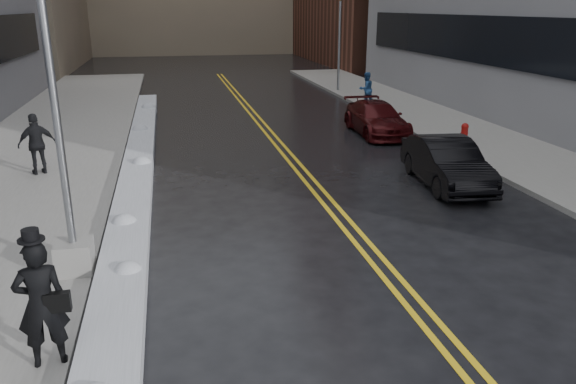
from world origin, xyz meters
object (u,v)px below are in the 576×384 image
pedestrian_fedora (41,304)px  car_maroon (376,118)px  pedestrian_d (37,144)px  lamppost (60,148)px  fire_hydrant (465,132)px  traffic_signal (339,33)px  pedestrian_east (366,89)px  car_black (447,163)px

pedestrian_fedora → car_maroon: bearing=-135.7°
pedestrian_fedora → pedestrian_d: size_ratio=1.03×
lamppost → car_maroon: lamppost is taller
fire_hydrant → pedestrian_d: size_ratio=0.41×
fire_hydrant → pedestrian_fedora: size_ratio=0.40×
car_maroon → fire_hydrant: bearing=-47.6°
traffic_signal → pedestrian_fedora: size_ratio=3.26×
pedestrian_fedora → pedestrian_east: size_ratio=1.12×
fire_hydrant → pedestrian_d: bearing=-176.1°
lamppost → traffic_signal: (11.80, 22.00, 0.87)m
lamppost → pedestrian_fedora: lamppost is taller
car_black → traffic_signal: bearing=88.1°
traffic_signal → car_black: 18.46m
fire_hydrant → pedestrian_east: bearing=95.3°
fire_hydrant → car_maroon: bearing=130.6°
lamppost → traffic_signal: 24.98m
traffic_signal → lamppost: bearing=-118.2°
lamppost → pedestrian_east: bearing=54.9°
pedestrian_east → car_black: (-2.05, -12.50, -0.30)m
traffic_signal → pedestrian_east: 6.12m
fire_hydrant → traffic_signal: (-0.50, 14.00, 2.85)m
pedestrian_east → pedestrian_fedora: bearing=42.7°
pedestrian_d → car_maroon: 12.46m
pedestrian_fedora → car_black: size_ratio=0.45×
pedestrian_fedora → car_maroon: 16.86m
car_black → fire_hydrant: bearing=60.9°
lamppost → pedestrian_fedora: size_ratio=4.14×
pedestrian_fedora → car_maroon: (9.92, 13.63, -0.44)m
lamppost → traffic_signal: size_ratio=1.27×
lamppost → car_black: 10.41m
pedestrian_d → lamppost: bearing=82.9°
fire_hydrant → traffic_signal: bearing=92.0°
fire_hydrant → car_maroon: (-2.34, 2.73, 0.08)m
pedestrian_fedora → lamppost: bearing=-98.9°
pedestrian_east → car_black: bearing=64.2°
traffic_signal → car_maroon: traffic_signal is taller
pedestrian_d → car_maroon: (11.90, 3.69, -0.42)m
traffic_signal → pedestrian_d: bearing=-132.6°
pedestrian_fedora → pedestrian_d: pedestrian_fedora is taller
pedestrian_east → car_black: pedestrian_east is taller
pedestrian_fedora → car_black: bearing=-154.0°
pedestrian_fedora → car_black: 11.64m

